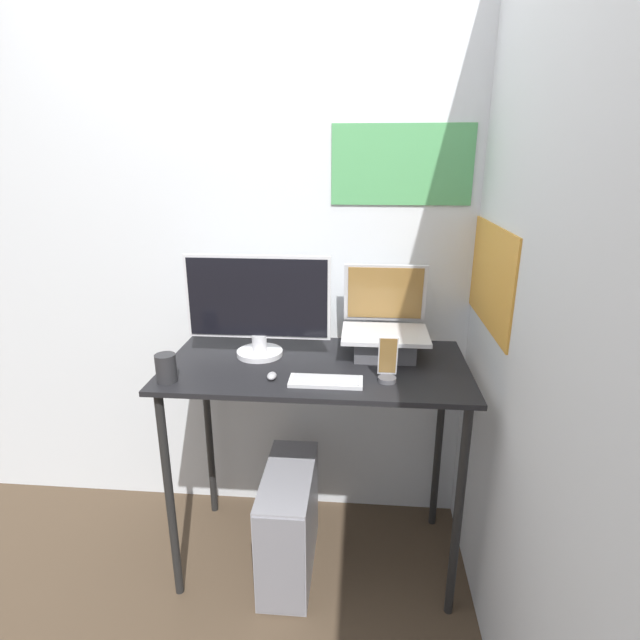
# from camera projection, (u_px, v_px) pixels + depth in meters

# --- Properties ---
(ground_plane) EXTENTS (12.00, 12.00, 0.00)m
(ground_plane) POSITION_uv_depth(u_px,v_px,m) (310.00, 611.00, 1.96)
(ground_plane) COLOR #473828
(wall_back) EXTENTS (6.00, 0.06, 2.60)m
(wall_back) POSITION_uv_depth(u_px,v_px,m) (324.00, 251.00, 2.19)
(wall_back) COLOR silver
(wall_back) RESTS_ON ground_plane
(wall_side_right) EXTENTS (0.06, 6.00, 2.60)m
(wall_side_right) POSITION_uv_depth(u_px,v_px,m) (530.00, 295.00, 1.50)
(wall_side_right) COLOR silver
(wall_side_right) RESTS_ON ground_plane
(desk) EXTENTS (1.17, 0.59, 0.93)m
(desk) POSITION_uv_depth(u_px,v_px,m) (316.00, 390.00, 1.98)
(desk) COLOR black
(desk) RESTS_ON ground_plane
(laptop) EXTENTS (0.34, 0.29, 0.35)m
(laptop) POSITION_uv_depth(u_px,v_px,m) (385.00, 334.00, 2.01)
(laptop) COLOR #4C4C51
(laptop) RESTS_ON desk
(monitor) EXTENTS (0.58, 0.19, 0.41)m
(monitor) POSITION_uv_depth(u_px,v_px,m) (258.00, 308.00, 1.97)
(monitor) COLOR silver
(monitor) RESTS_ON desk
(keyboard) EXTENTS (0.26, 0.10, 0.02)m
(keyboard) POSITION_uv_depth(u_px,v_px,m) (326.00, 381.00, 1.78)
(keyboard) COLOR silver
(keyboard) RESTS_ON desk
(mouse) EXTENTS (0.03, 0.05, 0.02)m
(mouse) POSITION_uv_depth(u_px,v_px,m) (272.00, 376.00, 1.81)
(mouse) COLOR #99999E
(mouse) RESTS_ON desk
(cell_phone) EXTENTS (0.07, 0.07, 0.17)m
(cell_phone) POSITION_uv_depth(u_px,v_px,m) (388.00, 365.00, 1.78)
(cell_phone) COLOR #4C4C51
(cell_phone) RESTS_ON desk
(computer_tower) EXTENTS (0.20, 0.50, 0.47)m
(computer_tower) POSITION_uv_depth(u_px,v_px,m) (289.00, 522.00, 2.10)
(computer_tower) COLOR gray
(computer_tower) RESTS_ON ground_plane
(mug) EXTENTS (0.07, 0.07, 0.10)m
(mug) POSITION_uv_depth(u_px,v_px,m) (166.00, 368.00, 1.78)
(mug) COLOR #262628
(mug) RESTS_ON desk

